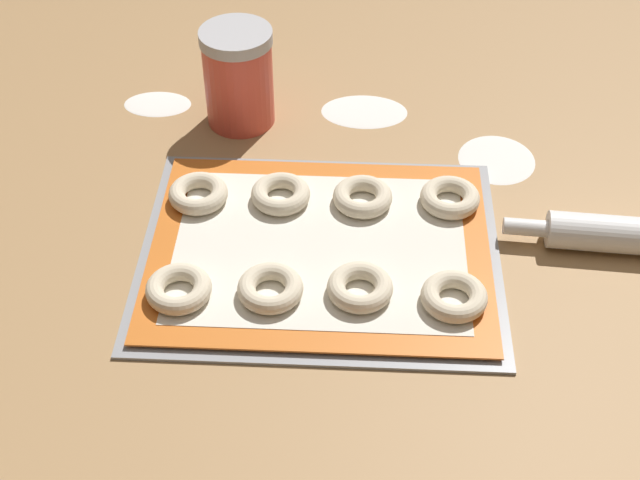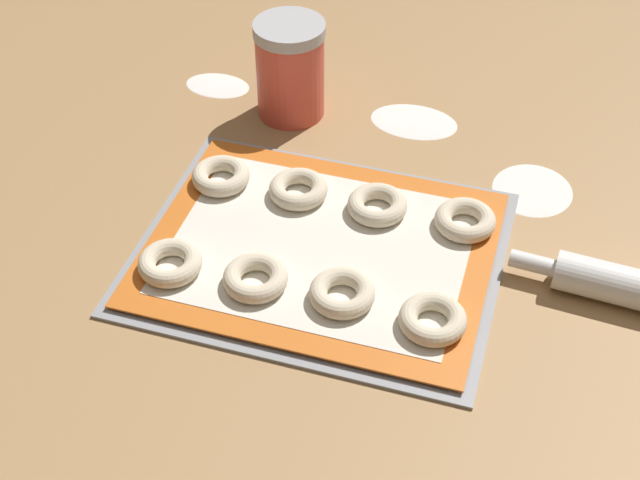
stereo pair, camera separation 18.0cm
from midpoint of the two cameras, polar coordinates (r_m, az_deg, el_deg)
The scene contains 15 objects.
ground_plane at distance 1.01m, azimuth 4.07°, elevation -1.59°, with size 2.80×2.80×0.00m, color #A87F51.
baking_tray at distance 1.01m, azimuth 5.06°, elevation -1.14°, with size 0.41×0.33×0.01m.
baking_mat at distance 1.01m, azimuth 5.08°, elevation -0.92°, with size 0.39×0.31×0.00m.
bagel_front_far_left at distance 0.98m, azimuth -4.45°, elevation -1.93°, with size 0.07×0.07×0.02m.
bagel_front_mid_left at distance 0.96m, azimuth 1.18°, elevation -2.92°, with size 0.07×0.07×0.02m.
bagel_front_mid_right at distance 0.95m, azimuth 6.87°, elevation -3.87°, with size 0.07×0.07×0.02m.
bagel_front_far_right at distance 0.94m, azimuth 12.74°, elevation -5.47°, with size 0.07×0.07×0.02m.
bagel_back_far_left at distance 1.08m, azimuth -1.70°, elevation 3.75°, with size 0.07×0.07×0.02m.
bagel_back_mid_left at distance 1.07m, azimuth 3.41°, elevation 2.89°, with size 0.07×0.07×0.02m.
bagel_back_mid_right at distance 1.06m, azimuth 8.58°, elevation 1.84°, with size 0.07×0.07×0.02m.
bagel_back_far_right at distance 1.06m, azimuth 14.15°, elevation 0.84°, with size 0.07×0.07×0.02m.
flour_canister at distance 1.19m, azimuth 2.45°, elevation 10.58°, with size 0.09×0.09×0.14m.
flour_patch_near at distance 1.23m, azimuth 10.27°, elevation 7.20°, with size 0.12×0.08×0.00m.
flour_patch_far at distance 1.28m, azimuth -2.58°, elevation 9.62°, with size 0.09×0.06×0.00m.
flour_patch_side at distance 1.15m, azimuth 17.88°, elevation 2.75°, with size 0.10×0.10×0.00m.
Camera 2 is at (0.23, -0.69, 0.71)m, focal length 50.00 mm.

